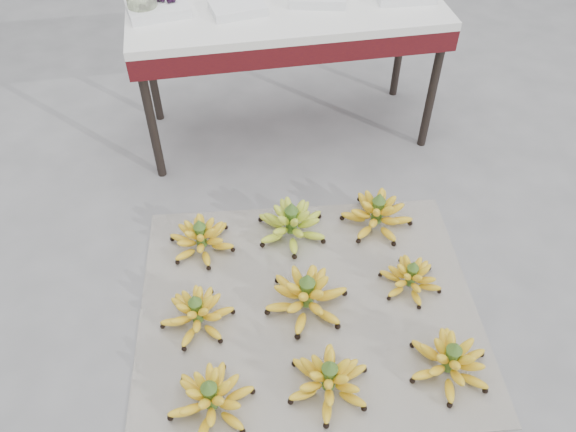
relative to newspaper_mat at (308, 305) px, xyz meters
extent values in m
plane|color=slate|center=(-0.01, 0.05, 0.00)|extent=(60.00, 60.00, 0.00)
cube|color=silver|center=(0.00, 0.00, 0.00)|extent=(1.35, 1.17, 0.01)
ellipsoid|color=yellow|center=(-0.39, -0.34, 0.04)|extent=(0.29, 0.29, 0.08)
ellipsoid|color=yellow|center=(-0.39, -0.34, 0.08)|extent=(0.20, 0.20, 0.06)
ellipsoid|color=yellow|center=(-0.39, -0.34, 0.11)|extent=(0.13, 0.13, 0.05)
cylinder|color=#3E6422|center=(-0.39, -0.34, 0.08)|extent=(0.05, 0.05, 0.11)
cone|color=#3E6422|center=(-0.39, -0.34, 0.15)|extent=(0.05, 0.05, 0.04)
ellipsoid|color=yellow|center=(0.00, -0.34, 0.04)|extent=(0.30, 0.30, 0.08)
ellipsoid|color=yellow|center=(0.00, -0.34, 0.08)|extent=(0.21, 0.21, 0.06)
ellipsoid|color=yellow|center=(0.00, -0.34, 0.11)|extent=(0.14, 0.14, 0.05)
cylinder|color=#3E6422|center=(0.00, -0.34, 0.08)|extent=(0.05, 0.05, 0.11)
cone|color=#3E6422|center=(0.00, -0.34, 0.15)|extent=(0.05, 0.05, 0.04)
ellipsoid|color=yellow|center=(0.41, -0.35, 0.04)|extent=(0.29, 0.29, 0.08)
ellipsoid|color=yellow|center=(0.41, -0.35, 0.08)|extent=(0.20, 0.20, 0.06)
ellipsoid|color=yellow|center=(0.41, -0.35, 0.11)|extent=(0.13, 0.13, 0.05)
cylinder|color=#3E6422|center=(0.41, -0.35, 0.08)|extent=(0.05, 0.05, 0.11)
cone|color=#3E6422|center=(0.41, -0.35, 0.15)|extent=(0.05, 0.05, 0.04)
ellipsoid|color=yellow|center=(-0.41, 0.00, 0.04)|extent=(0.27, 0.27, 0.08)
ellipsoid|color=yellow|center=(-0.41, 0.00, 0.08)|extent=(0.19, 0.19, 0.06)
ellipsoid|color=yellow|center=(-0.41, 0.00, 0.11)|extent=(0.12, 0.12, 0.05)
cylinder|color=#3E6422|center=(-0.41, 0.00, 0.08)|extent=(0.04, 0.04, 0.11)
cone|color=#3E6422|center=(-0.41, 0.00, 0.14)|extent=(0.05, 0.05, 0.04)
ellipsoid|color=yellow|center=(-0.01, 0.00, 0.05)|extent=(0.39, 0.39, 0.09)
ellipsoid|color=yellow|center=(-0.01, 0.00, 0.09)|extent=(0.27, 0.27, 0.07)
ellipsoid|color=yellow|center=(-0.01, 0.00, 0.13)|extent=(0.18, 0.18, 0.06)
cylinder|color=#3E6422|center=(-0.01, 0.00, 0.09)|extent=(0.05, 0.05, 0.13)
cone|color=#3E6422|center=(-0.01, 0.00, 0.17)|extent=(0.06, 0.06, 0.05)
ellipsoid|color=yellow|center=(0.40, 0.02, 0.04)|extent=(0.27, 0.27, 0.07)
ellipsoid|color=yellow|center=(0.40, 0.02, 0.07)|extent=(0.19, 0.19, 0.05)
ellipsoid|color=yellow|center=(0.40, 0.02, 0.10)|extent=(0.13, 0.13, 0.04)
cylinder|color=#3E6422|center=(0.40, 0.02, 0.07)|extent=(0.04, 0.04, 0.09)
cone|color=#3E6422|center=(0.40, 0.02, 0.13)|extent=(0.04, 0.04, 0.03)
ellipsoid|color=yellow|center=(-0.37, 0.36, 0.04)|extent=(0.32, 0.32, 0.08)
ellipsoid|color=yellow|center=(-0.37, 0.36, 0.08)|extent=(0.23, 0.23, 0.06)
ellipsoid|color=yellow|center=(-0.37, 0.36, 0.11)|extent=(0.15, 0.15, 0.05)
cylinder|color=#3E6422|center=(-0.37, 0.36, 0.08)|extent=(0.04, 0.04, 0.11)
cone|color=#3E6422|center=(-0.37, 0.36, 0.15)|extent=(0.05, 0.05, 0.04)
ellipsoid|color=#8DBD37|center=(0.01, 0.37, 0.05)|extent=(0.39, 0.39, 0.09)
ellipsoid|color=#8DBD37|center=(0.01, 0.37, 0.08)|extent=(0.27, 0.27, 0.07)
ellipsoid|color=#8DBD37|center=(0.01, 0.37, 0.12)|extent=(0.18, 0.18, 0.05)
cylinder|color=#3E6422|center=(0.01, 0.37, 0.08)|extent=(0.05, 0.05, 0.12)
cone|color=#3E6422|center=(0.01, 0.37, 0.16)|extent=(0.06, 0.06, 0.04)
ellipsoid|color=yellow|center=(0.37, 0.36, 0.05)|extent=(0.37, 0.37, 0.09)
ellipsoid|color=yellow|center=(0.37, 0.36, 0.08)|extent=(0.26, 0.26, 0.07)
ellipsoid|color=yellow|center=(0.37, 0.36, 0.12)|extent=(0.17, 0.17, 0.05)
cylinder|color=#3E6422|center=(0.37, 0.36, 0.08)|extent=(0.05, 0.05, 0.12)
cone|color=#3E6422|center=(0.37, 0.36, 0.16)|extent=(0.06, 0.06, 0.04)
cylinder|color=black|center=(-0.52, 0.86, 0.31)|extent=(0.04, 0.04, 0.62)
cylinder|color=black|center=(0.75, 0.86, 0.31)|extent=(0.04, 0.04, 0.62)
cylinder|color=black|center=(-0.52, 1.31, 0.31)|extent=(0.04, 0.04, 0.62)
cylinder|color=black|center=(0.75, 1.31, 0.31)|extent=(0.04, 0.04, 0.62)
cube|color=#51100F|center=(0.12, 1.09, 0.57)|extent=(1.36, 0.55, 0.09)
cube|color=white|center=(0.12, 1.09, 0.63)|extent=(1.36, 0.55, 0.04)
cube|color=silver|center=(-0.42, 1.12, 0.67)|extent=(0.28, 0.22, 0.04)
sphere|color=black|center=(-0.37, 1.12, 0.70)|extent=(0.02, 0.02, 0.02)
sphere|color=black|center=(-0.47, 1.14, 0.70)|extent=(0.02, 0.02, 0.02)
sphere|color=black|center=(-0.48, 1.10, 0.70)|extent=(0.02, 0.02, 0.02)
sphere|color=black|center=(-0.49, 1.09, 0.70)|extent=(0.02, 0.02, 0.02)
sphere|color=black|center=(-0.47, 1.09, 0.70)|extent=(0.02, 0.02, 0.02)
cube|color=silver|center=(-0.10, 1.08, 0.67)|extent=(0.24, 0.19, 0.04)
camera|label=1|loc=(-0.30, -1.20, 1.74)|focal=35.00mm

